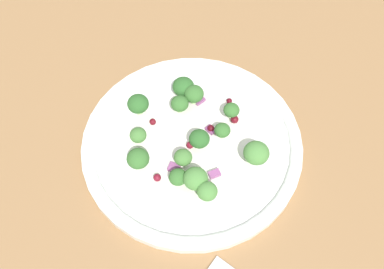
% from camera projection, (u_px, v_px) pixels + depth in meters
% --- Properties ---
extents(ground_plane, '(1.80, 1.80, 0.02)m').
position_uv_depth(ground_plane, '(195.00, 131.00, 0.54)').
color(ground_plane, olive).
extents(plate, '(0.27, 0.27, 0.02)m').
position_uv_depth(plate, '(192.00, 142.00, 0.51)').
color(plate, white).
rests_on(plate, ground_plane).
extents(dressing_pool, '(0.15, 0.15, 0.00)m').
position_uv_depth(dressing_pool, '(192.00, 141.00, 0.51)').
color(dressing_pool, white).
rests_on(dressing_pool, plate).
extents(broccoli_floret_0, '(0.02, 0.02, 0.02)m').
position_uv_depth(broccoli_floret_0, '(180.00, 104.00, 0.51)').
color(broccoli_floret_0, '#ADD18E').
rests_on(broccoli_floret_0, plate).
extents(broccoli_floret_1, '(0.02, 0.02, 0.02)m').
position_uv_depth(broccoli_floret_1, '(183.00, 158.00, 0.47)').
color(broccoli_floret_1, '#9EC684').
rests_on(broccoli_floret_1, plate).
extents(broccoli_floret_2, '(0.02, 0.02, 0.02)m').
position_uv_depth(broccoli_floret_2, '(178.00, 177.00, 0.47)').
color(broccoli_floret_2, '#ADD18E').
rests_on(broccoli_floret_2, plate).
extents(broccoli_floret_3, '(0.02, 0.02, 0.03)m').
position_uv_depth(broccoli_floret_3, '(194.00, 94.00, 0.52)').
color(broccoli_floret_3, '#ADD18E').
rests_on(broccoli_floret_3, plate).
extents(broccoli_floret_4, '(0.03, 0.03, 0.03)m').
position_uv_depth(broccoli_floret_4, '(256.00, 153.00, 0.47)').
color(broccoli_floret_4, '#8EB77A').
rests_on(broccoli_floret_4, plate).
extents(broccoli_floret_5, '(0.02, 0.02, 0.02)m').
position_uv_depth(broccoli_floret_5, '(199.00, 139.00, 0.49)').
color(broccoli_floret_5, '#9EC684').
rests_on(broccoli_floret_5, plate).
extents(broccoli_floret_6, '(0.02, 0.02, 0.02)m').
position_uv_depth(broccoli_floret_6, '(207.00, 192.00, 0.45)').
color(broccoli_floret_6, '#9EC684').
rests_on(broccoli_floret_6, plate).
extents(broccoli_floret_7, '(0.02, 0.02, 0.02)m').
position_uv_depth(broccoli_floret_7, '(138.00, 135.00, 0.49)').
color(broccoli_floret_7, '#ADD18E').
rests_on(broccoli_floret_7, plate).
extents(broccoli_floret_8, '(0.03, 0.03, 0.03)m').
position_uv_depth(broccoli_floret_8, '(138.00, 159.00, 0.48)').
color(broccoli_floret_8, '#9EC684').
rests_on(broccoli_floret_8, plate).
extents(broccoli_floret_9, '(0.03, 0.03, 0.03)m').
position_uv_depth(broccoli_floret_9, '(183.00, 87.00, 0.53)').
color(broccoli_floret_9, '#ADD18E').
rests_on(broccoli_floret_9, plate).
extents(broccoli_floret_10, '(0.02, 0.02, 0.02)m').
position_uv_depth(broccoli_floret_10, '(231.00, 110.00, 0.51)').
color(broccoli_floret_10, '#9EC684').
rests_on(broccoli_floret_10, plate).
extents(broccoli_floret_11, '(0.02, 0.02, 0.02)m').
position_uv_depth(broccoli_floret_11, '(222.00, 130.00, 0.49)').
color(broccoli_floret_11, '#9EC684').
rests_on(broccoli_floret_11, plate).
extents(broccoli_floret_12, '(0.03, 0.03, 0.03)m').
position_uv_depth(broccoli_floret_12, '(138.00, 104.00, 0.51)').
color(broccoli_floret_12, '#ADD18E').
rests_on(broccoli_floret_12, plate).
extents(broccoli_floret_13, '(0.03, 0.03, 0.03)m').
position_uv_depth(broccoli_floret_13, '(196.00, 179.00, 0.46)').
color(broccoli_floret_13, '#8EB77A').
rests_on(broccoli_floret_13, plate).
extents(cranberry_0, '(0.01, 0.01, 0.01)m').
position_uv_depth(cranberry_0, '(229.00, 101.00, 0.53)').
color(cranberry_0, '#4C0A14').
rests_on(cranberry_0, plate).
extents(cranberry_1, '(0.01, 0.01, 0.01)m').
position_uv_depth(cranberry_1, '(157.00, 178.00, 0.47)').
color(cranberry_1, maroon).
rests_on(cranberry_1, plate).
extents(cranberry_2, '(0.01, 0.01, 0.01)m').
position_uv_depth(cranberry_2, '(190.00, 145.00, 0.50)').
color(cranberry_2, maroon).
rests_on(cranberry_2, plate).
extents(cranberry_3, '(0.01, 0.01, 0.01)m').
position_uv_depth(cranberry_3, '(153.00, 122.00, 0.52)').
color(cranberry_3, maroon).
rests_on(cranberry_3, plate).
extents(cranberry_4, '(0.01, 0.01, 0.01)m').
position_uv_depth(cranberry_4, '(211.00, 128.00, 0.51)').
color(cranberry_4, '#4C0A14').
rests_on(cranberry_4, plate).
extents(cranberry_5, '(0.01, 0.01, 0.01)m').
position_uv_depth(cranberry_5, '(235.00, 119.00, 0.51)').
color(cranberry_5, maroon).
rests_on(cranberry_5, plate).
extents(onion_bit_0, '(0.01, 0.02, 0.00)m').
position_uv_depth(onion_bit_0, '(214.00, 174.00, 0.48)').
color(onion_bit_0, '#934C84').
rests_on(onion_bit_0, plate).
extents(onion_bit_1, '(0.01, 0.01, 0.00)m').
position_uv_depth(onion_bit_1, '(211.00, 130.00, 0.51)').
color(onion_bit_1, '#843D75').
rests_on(onion_bit_1, plate).
extents(onion_bit_2, '(0.01, 0.01, 0.00)m').
position_uv_depth(onion_bit_2, '(198.00, 99.00, 0.53)').
color(onion_bit_2, '#934C84').
rests_on(onion_bit_2, plate).
extents(onion_bit_3, '(0.02, 0.02, 0.01)m').
position_uv_depth(onion_bit_3, '(174.00, 168.00, 0.48)').
color(onion_bit_3, '#934C84').
rests_on(onion_bit_3, plate).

